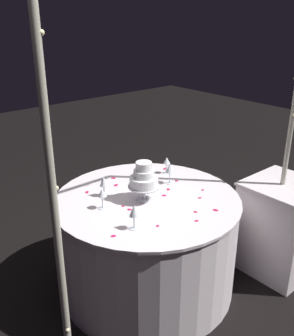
{
  "coord_description": "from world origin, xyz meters",
  "views": [
    {
      "loc": [
        1.56,
        1.83,
        1.97
      ],
      "look_at": [
        0.0,
        0.0,
        0.97
      ],
      "focal_mm": 41.03,
      "sensor_mm": 36.0,
      "label": 1
    }
  ],
  "objects_px": {
    "side_table": "(281,227)",
    "wine_glass_2": "(167,162)",
    "main_table": "(147,243)",
    "wine_glass_3": "(170,169)",
    "wine_glass_1": "(134,212)",
    "tiered_cake": "(144,179)",
    "wine_glass_4": "(104,182)",
    "wine_glass_0": "(102,194)",
    "decorative_arch": "(207,99)"
  },
  "relations": [
    {
      "from": "tiered_cake",
      "to": "decorative_arch",
      "type": "bearing_deg",
      "value": 94.3
    },
    {
      "from": "decorative_arch",
      "to": "side_table",
      "type": "bearing_deg",
      "value": 178.49
    },
    {
      "from": "decorative_arch",
      "to": "tiered_cake",
      "type": "bearing_deg",
      "value": -85.7
    },
    {
      "from": "tiered_cake",
      "to": "wine_glass_3",
      "type": "distance_m",
      "value": 0.34
    },
    {
      "from": "wine_glass_4",
      "to": "wine_glass_1",
      "type": "bearing_deg",
      "value": 76.81
    },
    {
      "from": "side_table",
      "to": "wine_glass_3",
      "type": "bearing_deg",
      "value": -41.72
    },
    {
      "from": "wine_glass_0",
      "to": "decorative_arch",
      "type": "bearing_deg",
      "value": 119.78
    },
    {
      "from": "wine_glass_2",
      "to": "wine_glass_4",
      "type": "xyz_separation_m",
      "value": [
        0.62,
        0.01,
        0.01
      ]
    },
    {
      "from": "wine_glass_0",
      "to": "wine_glass_4",
      "type": "bearing_deg",
      "value": -127.38
    },
    {
      "from": "main_table",
      "to": "wine_glass_3",
      "type": "relative_size",
      "value": 8.19
    },
    {
      "from": "wine_glass_0",
      "to": "wine_glass_4",
      "type": "xyz_separation_m",
      "value": [
        -0.11,
        -0.15,
        0.0
      ]
    },
    {
      "from": "main_table",
      "to": "tiered_cake",
      "type": "xyz_separation_m",
      "value": [
        0.04,
        0.01,
        0.53
      ]
    },
    {
      "from": "decorative_arch",
      "to": "side_table",
      "type": "xyz_separation_m",
      "value": [
        -0.95,
        0.03,
        -1.16
      ]
    },
    {
      "from": "side_table",
      "to": "tiered_cake",
      "type": "relative_size",
      "value": 2.65
    },
    {
      "from": "main_table",
      "to": "wine_glass_4",
      "type": "xyz_separation_m",
      "value": [
        0.21,
        -0.22,
        0.48
      ]
    },
    {
      "from": "wine_glass_3",
      "to": "wine_glass_4",
      "type": "relative_size",
      "value": 1.05
    },
    {
      "from": "decorative_arch",
      "to": "wine_glass_1",
      "type": "height_order",
      "value": "decorative_arch"
    },
    {
      "from": "wine_glass_1",
      "to": "tiered_cake",
      "type": "bearing_deg",
      "value": -138.81
    },
    {
      "from": "decorative_arch",
      "to": "wine_glass_4",
      "type": "relative_size",
      "value": 15.63
    },
    {
      "from": "main_table",
      "to": "side_table",
      "type": "relative_size",
      "value": 1.76
    },
    {
      "from": "main_table",
      "to": "wine_glass_4",
      "type": "distance_m",
      "value": 0.57
    },
    {
      "from": "side_table",
      "to": "tiered_cake",
      "type": "bearing_deg",
      "value": -27.1
    },
    {
      "from": "decorative_arch",
      "to": "wine_glass_0",
      "type": "height_order",
      "value": "decorative_arch"
    },
    {
      "from": "tiered_cake",
      "to": "wine_glass_4",
      "type": "height_order",
      "value": "tiered_cake"
    },
    {
      "from": "decorative_arch",
      "to": "wine_glass_0",
      "type": "bearing_deg",
      "value": -60.22
    },
    {
      "from": "side_table",
      "to": "tiered_cake",
      "type": "xyz_separation_m",
      "value": [
        0.99,
        -0.51,
        0.53
      ]
    },
    {
      "from": "wine_glass_1",
      "to": "wine_glass_4",
      "type": "relative_size",
      "value": 1.03
    },
    {
      "from": "wine_glass_2",
      "to": "main_table",
      "type": "bearing_deg",
      "value": 29.95
    },
    {
      "from": "side_table",
      "to": "wine_glass_4",
      "type": "distance_m",
      "value": 1.46
    },
    {
      "from": "wine_glass_4",
      "to": "wine_glass_3",
      "type": "bearing_deg",
      "value": 164.02
    },
    {
      "from": "wine_glass_2",
      "to": "tiered_cake",
      "type": "bearing_deg",
      "value": 28.86
    },
    {
      "from": "main_table",
      "to": "wine_glass_2",
      "type": "height_order",
      "value": "wine_glass_2"
    },
    {
      "from": "tiered_cake",
      "to": "wine_glass_2",
      "type": "xyz_separation_m",
      "value": [
        -0.44,
        -0.24,
        -0.06
      ]
    },
    {
      "from": "decorative_arch",
      "to": "wine_glass_4",
      "type": "xyz_separation_m",
      "value": [
        0.21,
        -0.71,
        -0.67
      ]
    },
    {
      "from": "wine_glass_4",
      "to": "main_table",
      "type": "bearing_deg",
      "value": 133.94
    },
    {
      "from": "decorative_arch",
      "to": "wine_glass_1",
      "type": "relative_size",
      "value": 15.14
    },
    {
      "from": "wine_glass_3",
      "to": "wine_glass_4",
      "type": "bearing_deg",
      "value": -15.98
    },
    {
      "from": "side_table",
      "to": "wine_glass_4",
      "type": "relative_size",
      "value": 4.86
    },
    {
      "from": "wine_glass_2",
      "to": "wine_glass_4",
      "type": "bearing_deg",
      "value": 1.33
    },
    {
      "from": "tiered_cake",
      "to": "wine_glass_0",
      "type": "bearing_deg",
      "value": -16.19
    },
    {
      "from": "wine_glass_3",
      "to": "side_table",
      "type": "bearing_deg",
      "value": 138.28
    },
    {
      "from": "decorative_arch",
      "to": "tiered_cake",
      "type": "distance_m",
      "value": 0.79
    },
    {
      "from": "tiered_cake",
      "to": "wine_glass_4",
      "type": "xyz_separation_m",
      "value": [
        0.18,
        -0.23,
        -0.05
      ]
    },
    {
      "from": "main_table",
      "to": "tiered_cake",
      "type": "bearing_deg",
      "value": 15.0
    },
    {
      "from": "wine_glass_2",
      "to": "wine_glass_0",
      "type": "bearing_deg",
      "value": 12.4
    },
    {
      "from": "side_table",
      "to": "wine_glass_1",
      "type": "bearing_deg",
      "value": -11.24
    },
    {
      "from": "main_table",
      "to": "wine_glass_0",
      "type": "relative_size",
      "value": 9.35
    },
    {
      "from": "tiered_cake",
      "to": "wine_glass_1",
      "type": "bearing_deg",
      "value": 41.19
    },
    {
      "from": "decorative_arch",
      "to": "wine_glass_2",
      "type": "distance_m",
      "value": 1.08
    },
    {
      "from": "side_table",
      "to": "wine_glass_2",
      "type": "distance_m",
      "value": 1.04
    }
  ]
}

